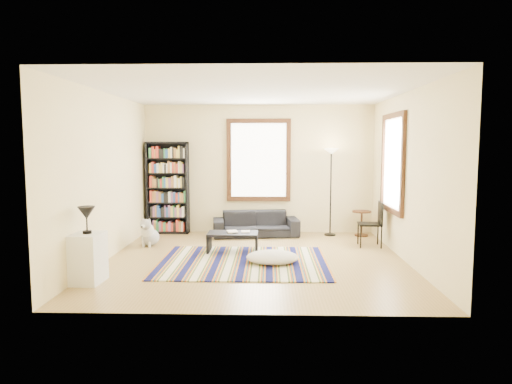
{
  "coord_description": "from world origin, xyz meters",
  "views": [
    {
      "loc": [
        0.23,
        -7.52,
        1.92
      ],
      "look_at": [
        0.0,
        0.5,
        1.1
      ],
      "focal_mm": 32.0,
      "sensor_mm": 36.0,
      "label": 1
    }
  ],
  "objects_px": {
    "sofa": "(256,224)",
    "dog": "(150,232)",
    "floor_cushion": "(272,257)",
    "floor_lamp": "(331,192)",
    "coffee_table": "(233,242)",
    "bookshelf": "(168,188)",
    "white_cabinet": "(88,258)",
    "folding_chair": "(370,224)",
    "side_table": "(362,223)"
  },
  "relations": [
    {
      "from": "sofa",
      "to": "floor_cushion",
      "type": "xyz_separation_m",
      "value": [
        0.34,
        -2.29,
        -0.16
      ]
    },
    {
      "from": "floor_lamp",
      "to": "coffee_table",
      "type": "bearing_deg",
      "value": -140.82
    },
    {
      "from": "floor_cushion",
      "to": "floor_lamp",
      "type": "xyz_separation_m",
      "value": [
        1.25,
        2.39,
        0.82
      ]
    },
    {
      "from": "floor_cushion",
      "to": "folding_chair",
      "type": "height_order",
      "value": "folding_chair"
    },
    {
      "from": "side_table",
      "to": "dog",
      "type": "height_order",
      "value": "side_table"
    },
    {
      "from": "sofa",
      "to": "dog",
      "type": "xyz_separation_m",
      "value": [
        -2.0,
        -1.0,
        0.01
      ]
    },
    {
      "from": "floor_cushion",
      "to": "coffee_table",
      "type": "bearing_deg",
      "value": 131.86
    },
    {
      "from": "side_table",
      "to": "white_cabinet",
      "type": "height_order",
      "value": "white_cabinet"
    },
    {
      "from": "sofa",
      "to": "side_table",
      "type": "xyz_separation_m",
      "value": [
        2.25,
        0.06,
        0.01
      ]
    },
    {
      "from": "coffee_table",
      "to": "side_table",
      "type": "distance_m",
      "value": 3.05
    },
    {
      "from": "bookshelf",
      "to": "folding_chair",
      "type": "height_order",
      "value": "bookshelf"
    },
    {
      "from": "side_table",
      "to": "white_cabinet",
      "type": "xyz_separation_m",
      "value": [
        -4.5,
        -3.45,
        0.08
      ]
    },
    {
      "from": "sofa",
      "to": "folding_chair",
      "type": "height_order",
      "value": "folding_chair"
    },
    {
      "from": "coffee_table",
      "to": "side_table",
      "type": "bearing_deg",
      "value": 30.73
    },
    {
      "from": "bookshelf",
      "to": "side_table",
      "type": "distance_m",
      "value": 4.25
    },
    {
      "from": "floor_lamp",
      "to": "sofa",
      "type": "bearing_deg",
      "value": -176.4
    },
    {
      "from": "side_table",
      "to": "dog",
      "type": "relative_size",
      "value": 1.01
    },
    {
      "from": "floor_cushion",
      "to": "side_table",
      "type": "relative_size",
      "value": 1.58
    },
    {
      "from": "floor_cushion",
      "to": "folding_chair",
      "type": "relative_size",
      "value": 0.99
    },
    {
      "from": "white_cabinet",
      "to": "dog",
      "type": "height_order",
      "value": "white_cabinet"
    },
    {
      "from": "coffee_table",
      "to": "floor_cushion",
      "type": "bearing_deg",
      "value": -48.14
    },
    {
      "from": "dog",
      "to": "side_table",
      "type": "bearing_deg",
      "value": 25.65
    },
    {
      "from": "sofa",
      "to": "side_table",
      "type": "bearing_deg",
      "value": -6.05
    },
    {
      "from": "floor_cushion",
      "to": "dog",
      "type": "bearing_deg",
      "value": 151.21
    },
    {
      "from": "side_table",
      "to": "folding_chair",
      "type": "bearing_deg",
      "value": -92.83
    },
    {
      "from": "sofa",
      "to": "dog",
      "type": "relative_size",
      "value": 3.36
    },
    {
      "from": "sofa",
      "to": "folding_chair",
      "type": "xyz_separation_m",
      "value": [
        2.2,
        -0.95,
        0.17
      ]
    },
    {
      "from": "bookshelf",
      "to": "floor_lamp",
      "type": "distance_m",
      "value": 3.52
    },
    {
      "from": "bookshelf",
      "to": "coffee_table",
      "type": "height_order",
      "value": "bookshelf"
    },
    {
      "from": "dog",
      "to": "sofa",
      "type": "bearing_deg",
      "value": 38.19
    },
    {
      "from": "sofa",
      "to": "dog",
      "type": "distance_m",
      "value": 2.24
    },
    {
      "from": "dog",
      "to": "floor_lamp",
      "type": "bearing_deg",
      "value": 28.68
    },
    {
      "from": "floor_lamp",
      "to": "dog",
      "type": "distance_m",
      "value": 3.82
    },
    {
      "from": "coffee_table",
      "to": "folding_chair",
      "type": "xyz_separation_m",
      "value": [
        2.57,
        0.55,
        0.25
      ]
    },
    {
      "from": "coffee_table",
      "to": "dog",
      "type": "relative_size",
      "value": 1.68
    },
    {
      "from": "bookshelf",
      "to": "white_cabinet",
      "type": "bearing_deg",
      "value": -95.01
    },
    {
      "from": "bookshelf",
      "to": "coffee_table",
      "type": "xyz_separation_m",
      "value": [
        1.56,
        -1.77,
        -0.82
      ]
    },
    {
      "from": "floor_lamp",
      "to": "folding_chair",
      "type": "bearing_deg",
      "value": -59.87
    },
    {
      "from": "sofa",
      "to": "dog",
      "type": "bearing_deg",
      "value": -161.03
    },
    {
      "from": "bookshelf",
      "to": "floor_cushion",
      "type": "bearing_deg",
      "value": -48.44
    },
    {
      "from": "side_table",
      "to": "white_cabinet",
      "type": "bearing_deg",
      "value": -142.54
    },
    {
      "from": "dog",
      "to": "coffee_table",
      "type": "bearing_deg",
      "value": -5.26
    },
    {
      "from": "coffee_table",
      "to": "floor_cushion",
      "type": "distance_m",
      "value": 1.06
    },
    {
      "from": "sofa",
      "to": "white_cabinet",
      "type": "relative_size",
      "value": 2.57
    },
    {
      "from": "floor_lamp",
      "to": "folding_chair",
      "type": "height_order",
      "value": "floor_lamp"
    },
    {
      "from": "sofa",
      "to": "side_table",
      "type": "distance_m",
      "value": 2.25
    },
    {
      "from": "sofa",
      "to": "coffee_table",
      "type": "distance_m",
      "value": 1.55
    },
    {
      "from": "sofa",
      "to": "bookshelf",
      "type": "xyz_separation_m",
      "value": [
        -1.93,
        0.27,
        0.74
      ]
    },
    {
      "from": "bookshelf",
      "to": "floor_lamp",
      "type": "bearing_deg",
      "value": -2.77
    },
    {
      "from": "coffee_table",
      "to": "sofa",
      "type": "bearing_deg",
      "value": 76.11
    }
  ]
}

